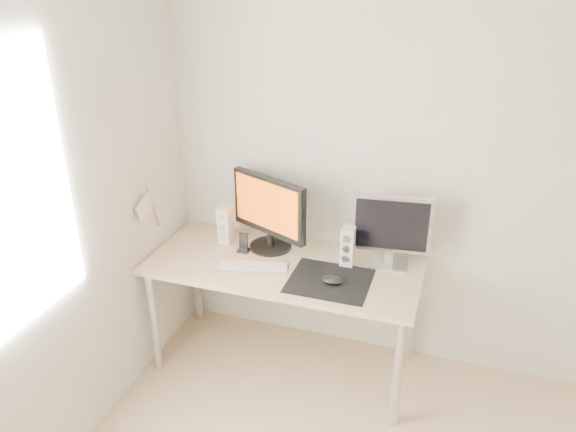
# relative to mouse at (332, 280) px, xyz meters

# --- Properties ---
(wall_back) EXTENTS (3.50, 0.00, 3.50)m
(wall_back) POSITION_rel_mouse_xyz_m (0.60, 0.50, 0.50)
(wall_back) COLOR white
(wall_back) RESTS_ON ground
(mousepad) EXTENTS (0.45, 0.40, 0.00)m
(mousepad) POSITION_rel_mouse_xyz_m (-0.02, 0.03, -0.02)
(mousepad) COLOR black
(mousepad) RESTS_ON desk
(mouse) EXTENTS (0.12, 0.07, 0.04)m
(mouse) POSITION_rel_mouse_xyz_m (0.00, 0.00, 0.00)
(mouse) COLOR black
(mouse) RESTS_ON mousepad
(desk) EXTENTS (1.60, 0.70, 0.73)m
(desk) POSITION_rel_mouse_xyz_m (-0.33, 0.13, -0.10)
(desk) COLOR #D1B587
(desk) RESTS_ON ground
(main_monitor) EXTENTS (0.52, 0.34, 0.47)m
(main_monitor) POSITION_rel_mouse_xyz_m (-0.47, 0.29, 0.23)
(main_monitor) COLOR black
(main_monitor) RESTS_ON desk
(second_monitor) EXTENTS (0.45, 0.18, 0.43)m
(second_monitor) POSITION_rel_mouse_xyz_m (0.26, 0.31, 0.22)
(second_monitor) COLOR silver
(second_monitor) RESTS_ON desk
(speaker_left) EXTENTS (0.08, 0.09, 0.24)m
(speaker_left) POSITION_rel_mouse_xyz_m (-0.76, 0.28, 0.10)
(speaker_left) COLOR white
(speaker_left) RESTS_ON desk
(speaker_right) EXTENTS (0.08, 0.09, 0.24)m
(speaker_right) POSITION_rel_mouse_xyz_m (0.03, 0.24, 0.10)
(speaker_right) COLOR silver
(speaker_right) RESTS_ON desk
(keyboard) EXTENTS (0.44, 0.21, 0.02)m
(keyboard) POSITION_rel_mouse_xyz_m (-0.48, 0.03, -0.02)
(keyboard) COLOR #BCBCBE
(keyboard) RESTS_ON desk
(phone_dock) EXTENTS (0.07, 0.06, 0.13)m
(phone_dock) POSITION_rel_mouse_xyz_m (-0.61, 0.20, 0.01)
(phone_dock) COLOR black
(phone_dock) RESTS_ON desk
(pennant) EXTENTS (0.01, 0.23, 0.29)m
(pennant) POSITION_rel_mouse_xyz_m (-1.11, -0.01, 0.29)
(pennant) COLOR #A57F54
(pennant) RESTS_ON wall_left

